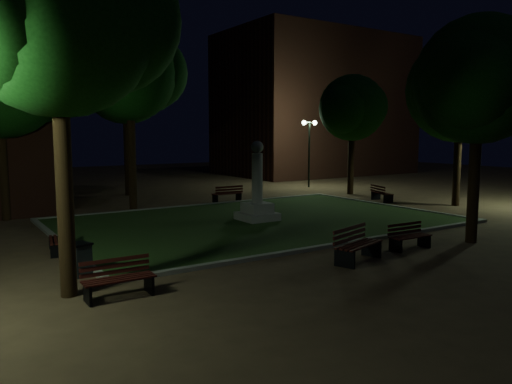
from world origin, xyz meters
TOP-DOWN VIEW (x-y plane):
  - ground at (0.00, 0.00)m, footprint 80.00×80.00m
  - lawn at (0.00, 2.00)m, footprint 15.00×10.00m
  - lawn_kerb at (0.00, 2.00)m, footprint 15.40×10.40m
  - monument at (0.00, 2.00)m, footprint 1.40×1.40m
  - building_far at (18.00, 20.00)m, footprint 16.00×10.00m
  - tree_west at (-8.49, -3.48)m, footprint 5.22×4.26m
  - tree_north_wl at (-3.05, 7.74)m, footprint 5.32×4.35m
  - tree_ne at (9.78, 6.71)m, footprint 4.70×3.84m
  - tree_east at (10.88, 0.40)m, footprint 6.35×5.18m
  - tree_se at (3.91, -5.06)m, footprint 5.02×4.10m
  - tree_nw at (-8.36, 8.03)m, footprint 6.34×5.18m
  - tree_far_north at (-1.34, 13.38)m, footprint 6.26×5.11m
  - lamppost_ne at (10.03, 10.99)m, footprint 1.18×0.28m
  - bench_near_left at (-1.13, -4.78)m, footprint 1.87×1.10m
  - bench_near_right at (1.32, -4.57)m, footprint 1.47×0.57m
  - bench_west_near at (-7.70, -4.17)m, footprint 1.55×0.57m
  - bench_left_side at (-7.85, 0.84)m, footprint 0.73×1.52m
  - bench_right_side at (8.82, 3.52)m, footprint 1.02×1.64m
  - bench_far_side at (1.88, 7.66)m, footprint 1.60×0.61m
  - trash_bin at (-7.98, -2.00)m, footprint 0.62×0.62m

SIDE VIEW (x-z plane):
  - ground at x=0.00m, z-range 0.00..0.00m
  - lawn at x=0.00m, z-range 0.00..0.08m
  - lawn_kerb at x=0.00m, z-range 0.00..0.12m
  - bench_near_right at x=1.32m, z-range -0.02..0.77m
  - bench_left_side at x=-7.85m, z-range -0.02..0.77m
  - bench_west_near at x=-7.70m, z-range -0.02..0.82m
  - bench_right_side at x=8.82m, z-range -0.02..0.83m
  - bench_far_side at x=1.88m, z-range -0.03..0.85m
  - trash_bin at x=-7.98m, z-range 0.01..0.85m
  - bench_near_left at x=-1.13m, z-range -0.03..0.94m
  - monument at x=0.00m, z-range -0.64..2.56m
  - lamppost_ne at x=10.03m, z-range 0.88..5.28m
  - tree_ne at x=9.78m, z-range 1.55..8.51m
  - tree_se at x=3.91m, z-range 1.60..8.92m
  - tree_east at x=10.88m, z-range 1.55..9.84m
  - tree_nw at x=-8.36m, z-range 1.67..10.18m
  - building_far at x=18.00m, z-range 0.00..12.00m
  - tree_west at x=-8.49m, z-range 1.93..10.08m
  - tree_north_wl at x=-3.05m, z-range 2.05..10.53m
  - tree_far_north at x=-1.34m, z-range 2.04..11.23m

